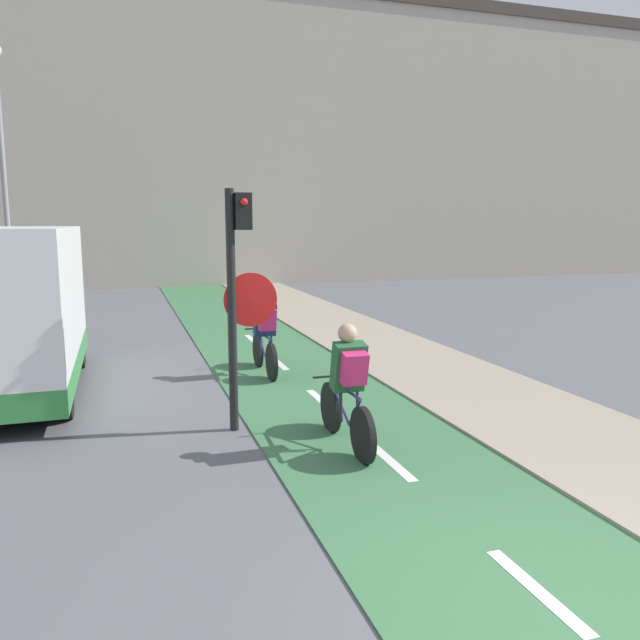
{
  "coord_description": "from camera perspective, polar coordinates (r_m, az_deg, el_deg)",
  "views": [
    {
      "loc": [
        -2.7,
        -2.89,
        2.59
      ],
      "look_at": [
        0.0,
        5.53,
        1.2
      ],
      "focal_mm": 35.0,
      "sensor_mm": 36.0,
      "label": 1
    }
  ],
  "objects": [
    {
      "name": "van",
      "position": [
        10.43,
        -26.69,
        0.53
      ],
      "size": [
        1.93,
        4.79,
        2.51
      ],
      "color": "white",
      "rests_on": "ground_plane"
    },
    {
      "name": "bike_lane",
      "position": [
        4.72,
        23.17,
        -24.97
      ],
      "size": [
        2.49,
        60.0,
        0.02
      ],
      "color": "#3D7047",
      "rests_on": "ground_plane"
    },
    {
      "name": "building_row_background",
      "position": [
        28.32,
        -12.65,
        15.86
      ],
      "size": [
        60.0,
        5.2,
        12.18
      ],
      "color": "#B2A899",
      "rests_on": "ground_plane"
    },
    {
      "name": "ground_plane",
      "position": [
        4.73,
        23.2,
        -25.09
      ],
      "size": [
        120.0,
        120.0,
        0.0
      ],
      "primitive_type": "plane",
      "color": "#5B5B60"
    },
    {
      "name": "cyclist_far",
      "position": [
        10.65,
        -5.06,
        -1.3
      ],
      "size": [
        0.46,
        1.69,
        1.46
      ],
      "color": "black",
      "rests_on": "ground_plane"
    },
    {
      "name": "street_lamp_far",
      "position": [
        19.18,
        -27.07,
        13.32
      ],
      "size": [
        0.36,
        0.36,
        7.2
      ],
      "color": "gray",
      "rests_on": "ground_plane"
    },
    {
      "name": "traffic_light_pole",
      "position": [
        7.67,
        -7.48,
        3.38
      ],
      "size": [
        0.67,
        0.25,
        2.99
      ],
      "color": "black",
      "rests_on": "ground_plane"
    },
    {
      "name": "cyclist_near",
      "position": [
        7.17,
        2.55,
        -6.33
      ],
      "size": [
        0.46,
        1.71,
        1.46
      ],
      "color": "black",
      "rests_on": "ground_plane"
    }
  ]
}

